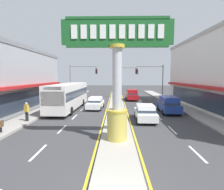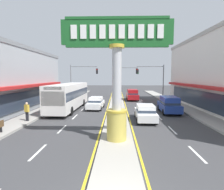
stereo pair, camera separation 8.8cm
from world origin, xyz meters
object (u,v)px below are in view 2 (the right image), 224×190
at_px(traffic_light_right_side, 153,76).
at_px(sedan_kerb_right, 145,112).
at_px(suv_far_left_oncoming, 132,95).
at_px(district_sign, 117,79).
at_px(pedestrian_near_kerb, 27,110).
at_px(sedan_mid_left_lane, 96,103).
at_px(traffic_light_left_side, 81,76).
at_px(traffic_light_median_far, 125,76).
at_px(bus_near_left_lane, 69,95).
at_px(suv_near_right_lane, 169,104).

bearing_deg(traffic_light_right_side, sedan_kerb_right, -103.70).
bearing_deg(sedan_kerb_right, suv_far_left_oncoming, 89.99).
bearing_deg(district_sign, pedestrian_near_kerb, 151.11).
xyz_separation_m(sedan_mid_left_lane, pedestrian_near_kerb, (-5.38, -7.25, 0.36)).
xyz_separation_m(traffic_light_left_side, traffic_light_median_far, (7.95, 4.38, -0.05)).
bearing_deg(bus_near_left_lane, sedan_mid_left_lane, 8.88).
bearing_deg(bus_near_left_lane, traffic_light_median_far, 60.11).
bearing_deg(district_sign, bus_near_left_lane, 118.28).
height_order(suv_near_right_lane, pedestrian_near_kerb, suv_near_right_lane).
relative_size(suv_far_left_oncoming, sedan_kerb_right, 1.06).
xyz_separation_m(suv_far_left_oncoming, pedestrian_near_kerb, (-10.82, -15.95, 0.16)).
bearing_deg(sedan_kerb_right, sedan_mid_left_lane, 131.67).
distance_m(district_sign, suv_far_left_oncoming, 20.82).
height_order(bus_near_left_lane, suv_far_left_oncoming, bus_near_left_lane).
height_order(traffic_light_right_side, traffic_light_median_far, same).
bearing_deg(suv_far_left_oncoming, sedan_mid_left_lane, -122.01).
bearing_deg(district_sign, suv_near_right_lane, 57.29).
distance_m(traffic_light_right_side, bus_near_left_lane, 15.52).
relative_size(district_sign, sedan_kerb_right, 1.75).
relative_size(suv_near_right_lane, pedestrian_near_kerb, 2.75).
relative_size(district_sign, bus_near_left_lane, 0.68).
bearing_deg(suv_near_right_lane, sedan_mid_left_lane, 164.99).
height_order(traffic_light_left_side, bus_near_left_lane, traffic_light_left_side).
distance_m(traffic_light_right_side, pedestrian_near_kerb, 21.64).
distance_m(traffic_light_median_far, sedan_kerb_right, 19.26).
xyz_separation_m(traffic_light_right_side, traffic_light_median_far, (-4.67, 4.21, -0.05)).
height_order(district_sign, suv_near_right_lane, district_sign).
xyz_separation_m(traffic_light_right_side, bus_near_left_lane, (-12.33, -9.12, -2.38)).
height_order(district_sign, sedan_kerb_right, district_sign).
height_order(traffic_light_right_side, bus_near_left_lane, traffic_light_right_side).
bearing_deg(traffic_light_right_side, suv_near_right_lane, -91.51).
bearing_deg(pedestrian_near_kerb, sedan_kerb_right, 5.99).
bearing_deg(pedestrian_near_kerb, district_sign, -28.89).
height_order(traffic_light_right_side, pedestrian_near_kerb, traffic_light_right_side).
distance_m(traffic_light_right_side, traffic_light_median_far, 6.28).
height_order(district_sign, traffic_light_left_side, district_sign).
height_order(district_sign, traffic_light_median_far, district_sign).
distance_m(traffic_light_median_far, suv_far_left_oncoming, 5.33).
height_order(traffic_light_median_far, sedan_mid_left_lane, traffic_light_median_far).
bearing_deg(pedestrian_near_kerb, traffic_light_left_side, 83.50).
bearing_deg(traffic_light_right_side, traffic_light_left_side, -179.20).
relative_size(traffic_light_median_far, sedan_mid_left_lane, 1.41).
height_order(bus_near_left_lane, sedan_kerb_right, bus_near_left_lane).
relative_size(sedan_mid_left_lane, pedestrian_near_kerb, 2.58).
xyz_separation_m(traffic_light_median_far, pedestrian_near_kerb, (-9.73, -20.06, -3.05)).
relative_size(suv_near_right_lane, sedan_kerb_right, 1.07).
bearing_deg(traffic_light_median_far, traffic_light_right_side, -42.02).
bearing_deg(traffic_light_right_side, traffic_light_median_far, 137.98).
xyz_separation_m(bus_near_left_lane, suv_far_left_oncoming, (8.74, 9.22, -0.88)).
xyz_separation_m(district_sign, traffic_light_median_far, (1.64, 24.52, 0.13)).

